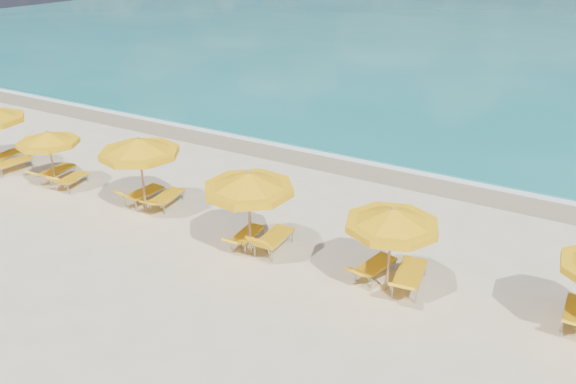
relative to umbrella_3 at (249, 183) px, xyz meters
The scene contains 20 objects.
ground_plane 2.25m from the umbrella_3, 76.03° to the left, with size 120.00×120.00×0.00m, color beige.
ocean 48.50m from the umbrella_3, 89.87° to the left, with size 120.00×80.00×0.30m, color #147473.
wet_sand_band 8.15m from the umbrella_3, 89.19° to the left, with size 120.00×2.60×0.01m, color tan.
foam_line 8.92m from the umbrella_3, 89.26° to the left, with size 120.00×1.20×0.03m, color white.
whitecap_near 18.54m from the umbrella_3, 108.65° to the left, with size 14.00×0.36×0.05m, color white.
umbrella_1 8.73m from the umbrella_3, behind, with size 2.37×2.37×2.17m.
umbrella_2 4.58m from the umbrella_3, behind, with size 2.94×2.94×2.60m.
umbrella_3 is the anchor object (origin of this frame).
umbrella_4 4.05m from the umbrella_3, ahead, with size 2.54×2.54×2.40m.
lounger_0_left 12.49m from the umbrella_3, behind, with size 0.86×1.92×0.78m.
lounger_0_right 11.62m from the umbrella_3, behind, with size 0.85×1.91×0.68m.
lounger_1_left 9.47m from the umbrella_3, behind, with size 0.79×1.89×0.75m.
lounger_1_right 8.49m from the umbrella_3, behind, with size 0.81×1.64×0.76m.
lounger_2_left 5.50m from the umbrella_3, 169.08° to the left, with size 0.74×1.83×0.83m.
lounger_2_right 4.75m from the umbrella_3, 164.51° to the left, with size 0.80×1.88×0.66m.
lounger_3_left 2.08m from the umbrella_3, 135.81° to the left, with size 0.65×1.68×0.64m.
lounger_3_right 2.08m from the umbrella_3, 46.40° to the left, with size 0.71×1.85×0.91m.
lounger_4_left 4.11m from the umbrella_3, 10.48° to the left, with size 0.89×1.78×0.67m.
lounger_4_right 4.94m from the umbrella_3, ahead, with size 0.93×2.10×0.83m.
lounger_5_left 8.69m from the umbrella_3, ahead, with size 0.58×1.71×0.69m.
Camera 1 is at (7.81, -11.98, 8.31)m, focal length 35.00 mm.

